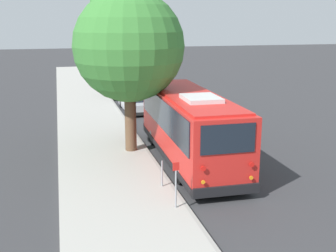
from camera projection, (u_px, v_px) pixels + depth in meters
ground_plane at (190, 157)px, 19.73m from camera, size 160.00×160.00×0.00m
sidewalk_slab at (106, 163)px, 18.75m from camera, size 80.00×4.13×0.15m
curb_strip at (153, 159)px, 19.27m from camera, size 80.00×0.14×0.15m
shuttle_bus at (189, 123)px, 18.93m from camera, size 9.79×2.74×3.28m
parked_sedan_silver at (135, 102)px, 29.65m from camera, size 4.67×1.79×1.30m
parked_sedan_black at (120, 89)px, 35.28m from camera, size 4.27×1.91×1.33m
parked_sedan_maroon at (115, 80)px, 40.77m from camera, size 4.73×2.12×1.27m
street_tree at (128, 39)px, 19.22m from camera, size 5.10×5.10×8.26m
sign_post_near at (176, 185)px, 13.94m from camera, size 0.06×0.22×1.59m
sign_post_far at (162, 174)px, 15.82m from camera, size 0.06×0.06×1.01m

